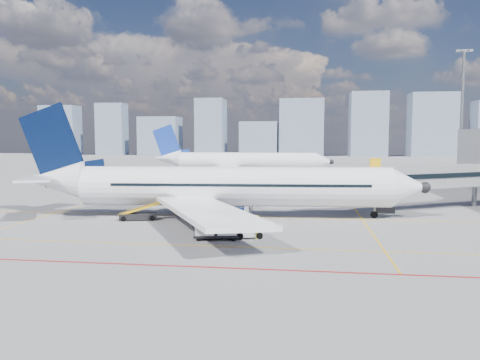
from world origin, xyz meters
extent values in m
plane|color=slate|center=(0.00, 0.00, 0.00)|extent=(420.00, 420.00, 0.00)
cube|color=#DEA20B|center=(0.00, 8.00, 0.01)|extent=(60.00, 0.18, 0.01)
cube|color=#DEA20B|center=(0.00, -6.00, 0.01)|extent=(80.00, 0.15, 0.01)
cube|color=#DEA20B|center=(14.00, 2.00, 0.01)|extent=(0.15, 28.00, 0.01)
cube|color=#DEA20B|center=(-20.00, 8.00, 0.01)|extent=(0.15, 30.00, 0.01)
cube|color=maroon|center=(0.00, -12.00, 0.01)|extent=(90.00, 0.25, 0.01)
cube|color=gray|center=(22.25, 16.15, 3.90)|extent=(20.84, 13.93, 2.60)
cube|color=black|center=(22.25, 16.15, 4.10)|extent=(20.52, 13.82, 0.55)
cube|color=gray|center=(12.70, 10.50, 3.90)|extent=(4.49, 4.56, 3.00)
cube|color=black|center=(17.00, 12.80, 0.35)|extent=(2.20, 1.00, 0.70)
cylinder|color=slate|center=(17.00, 12.80, 1.70)|extent=(0.56, 0.56, 2.70)
cylinder|color=slate|center=(29.00, 20.00, 1.95)|extent=(0.60, 0.60, 3.90)
cube|color=#DEA20B|center=(15.50, 10.30, 5.70)|extent=(1.26, 0.82, 1.20)
cylinder|color=slate|center=(38.00, 55.00, 12.50)|extent=(0.56, 0.56, 25.00)
cube|color=slate|center=(38.00, 55.00, 25.20)|extent=(3.20, 0.40, 0.50)
cube|color=#B7B9BF|center=(36.80, 54.75, 25.20)|extent=(0.60, 0.15, 0.35)
cube|color=#B7B9BF|center=(38.00, 54.75, 25.20)|extent=(0.60, 0.15, 0.35)
cube|color=#B7B9BF|center=(39.20, 54.75, 25.20)|extent=(0.60, 0.15, 0.35)
cube|color=slate|center=(-119.40, 190.00, 12.78)|extent=(18.87, 10.84, 25.56)
cube|color=slate|center=(-91.13, 190.00, 13.25)|extent=(14.35, 9.54, 26.51)
cube|color=slate|center=(-65.30, 190.00, 9.70)|extent=(19.71, 14.37, 19.40)
cube|color=slate|center=(-38.87, 190.00, 14.02)|extent=(13.63, 15.62, 28.05)
cube|color=slate|center=(-14.75, 190.00, 8.38)|extent=(18.59, 10.76, 16.75)
cube|color=slate|center=(6.13, 190.00, 13.81)|extent=(21.15, 11.48, 27.63)
cube|color=slate|center=(37.62, 190.00, 15.20)|extent=(17.04, 15.15, 30.40)
cube|color=slate|center=(66.95, 190.00, 14.86)|extent=(20.70, 13.00, 29.72)
cylinder|color=white|center=(0.63, 7.89, 3.30)|extent=(33.01, 6.72, 4.26)
cone|color=white|center=(18.93, 9.27, 3.30)|extent=(4.24, 4.55, 4.26)
sphere|color=black|center=(20.45, 9.39, 3.30)|extent=(1.29, 1.29, 1.20)
cone|color=white|center=(-19.20, 6.39, 3.90)|extent=(7.29, 4.78, 4.26)
cube|color=black|center=(17.51, 9.16, 3.90)|extent=(1.76, 1.76, 0.49)
cube|color=white|center=(-1.75, 17.57, 2.13)|extent=(11.43, 18.89, 0.63)
cube|color=white|center=(-0.27, -2.04, 2.13)|extent=(13.57, 18.57, 0.63)
cylinder|color=#061232|center=(-0.40, 14.16, 0.76)|extent=(4.11, 2.80, 2.51)
cylinder|color=#061232|center=(0.56, 1.53, 0.76)|extent=(4.11, 2.80, 2.51)
cylinder|color=#B7B9BF|center=(1.67, 14.32, 0.76)|extent=(0.58, 2.60, 2.58)
cylinder|color=#B7B9BF|center=(2.63, 1.68, 0.76)|extent=(0.58, 2.60, 2.58)
cube|color=#061232|center=(-19.20, 6.39, 7.67)|extent=(7.49, 0.91, 9.32)
cube|color=#061232|center=(-16.59, 6.58, 5.05)|extent=(6.17, 0.79, 2.35)
cube|color=white|center=(-19.90, 9.84, 4.28)|extent=(4.98, 6.82, 0.24)
cube|color=white|center=(-19.37, 2.87, 4.28)|extent=(5.65, 6.94, 0.24)
cylinder|color=slate|center=(15.33, 9.00, 0.90)|extent=(0.30, 0.30, 1.80)
cylinder|color=black|center=(15.33, 9.00, 0.38)|extent=(0.78, 0.34, 0.76)
cylinder|color=slate|center=(-0.68, 10.64, 0.80)|extent=(0.34, 0.34, 1.60)
cylinder|color=black|center=(-0.68, 10.64, 0.50)|extent=(1.05, 0.72, 1.00)
cylinder|color=slate|center=(-0.25, 4.97, 0.80)|extent=(0.34, 0.34, 1.60)
cylinder|color=black|center=(-0.25, 4.97, 0.50)|extent=(1.05, 0.72, 1.00)
cube|color=black|center=(1.01, 10.03, 3.63)|extent=(26.81, 2.13, 0.28)
cube|color=black|center=(1.33, 5.82, 3.63)|extent=(26.81, 2.13, 0.28)
cylinder|color=white|center=(-4.89, 63.25, 3.30)|extent=(30.76, 4.28, 3.99)
cone|color=white|center=(12.31, 63.09, 3.30)|extent=(3.72, 4.03, 3.99)
sphere|color=black|center=(13.75, 63.08, 3.30)|extent=(1.14, 1.14, 1.13)
cone|color=white|center=(-23.52, 63.42, 3.86)|extent=(6.59, 4.05, 3.99)
cube|color=black|center=(10.98, 63.10, 3.86)|extent=(1.55, 1.55, 0.46)
cube|color=white|center=(-6.34, 72.48, 2.20)|extent=(11.87, 17.59, 0.59)
cube|color=white|center=(-6.51, 54.05, 2.20)|extent=(11.62, 17.62, 0.59)
cylinder|color=#061232|center=(-5.35, 69.19, 0.92)|extent=(3.71, 2.39, 2.36)
cylinder|color=#061232|center=(-5.46, 57.32, 0.92)|extent=(3.71, 2.39, 2.36)
cylinder|color=#B7B9BF|center=(-3.40, 69.17, 0.92)|extent=(0.38, 2.42, 2.42)
cylinder|color=#B7B9BF|center=(-3.51, 57.30, 0.92)|extent=(0.38, 2.42, 2.42)
cube|color=#163498|center=(-23.52, 63.42, 7.40)|extent=(7.02, 0.39, 8.73)
cube|color=#163498|center=(-21.07, 63.40, 4.94)|extent=(5.78, 0.36, 2.20)
cube|color=white|center=(-23.90, 66.70, 4.22)|extent=(5.03, 6.47, 0.23)
cube|color=white|center=(-23.96, 60.15, 4.22)|extent=(4.96, 6.46, 0.23)
cylinder|color=black|center=(-5.89, 65.92, 0.50)|extent=(1.01, 0.66, 1.00)
cylinder|color=black|center=(-5.94, 60.60, 0.50)|extent=(1.01, 0.66, 1.00)
cylinder|color=black|center=(8.93, 63.12, 0.38)|extent=(0.76, 0.29, 0.76)
cube|color=white|center=(3.35, -2.55, 0.57)|extent=(2.52, 1.79, 0.83)
cube|color=white|center=(2.95, -2.66, 1.19)|extent=(1.31, 1.42, 0.62)
cube|color=black|center=(2.95, -2.66, 1.40)|extent=(1.19, 1.34, 0.36)
cylinder|color=black|center=(2.70, -3.31, 0.29)|extent=(0.62, 0.37, 0.58)
cylinder|color=black|center=(2.41, -2.21, 0.29)|extent=(0.62, 0.37, 0.58)
cylinder|color=black|center=(4.30, -2.88, 0.29)|extent=(0.62, 0.37, 0.58)
cylinder|color=black|center=(4.01, -1.78, 0.29)|extent=(0.62, 0.37, 0.58)
cube|color=black|center=(0.70, -3.47, 0.33)|extent=(3.91, 2.25, 0.18)
cube|color=white|center=(-0.21, -3.63, 1.23)|extent=(1.83, 1.79, 1.59)
cube|color=white|center=(1.60, -3.31, 1.23)|extent=(1.83, 1.79, 1.59)
cylinder|color=black|center=(-0.59, -4.42, 0.16)|extent=(0.35, 0.20, 0.33)
cylinder|color=black|center=(-0.84, -3.01, 0.16)|extent=(0.35, 0.20, 0.33)
cylinder|color=black|center=(2.23, -3.92, 0.16)|extent=(0.35, 0.20, 0.33)
cylinder|color=black|center=(1.98, -2.51, 0.16)|extent=(0.35, 0.20, 0.33)
cube|color=black|center=(-9.02, 4.50, 0.40)|extent=(3.99, 2.38, 0.63)
cube|color=black|center=(-8.33, 4.71, 1.34)|extent=(5.41, 2.42, 1.65)
cube|color=#DEA20B|center=(-8.47, 5.18, 1.34)|extent=(5.19, 1.63, 1.72)
cube|color=#DEA20B|center=(-8.19, 4.23, 1.34)|extent=(5.19, 1.63, 1.72)
cylinder|color=black|center=(-10.21, 3.48, 0.27)|extent=(0.58, 0.36, 0.54)
cylinder|color=black|center=(-10.57, 4.68, 0.27)|extent=(0.58, 0.36, 0.54)
cylinder|color=black|center=(-7.46, 4.31, 0.27)|extent=(0.58, 0.36, 0.54)
cylinder|color=black|center=(-7.83, 5.51, 0.27)|extent=(0.58, 0.36, 0.54)
imported|color=yellow|center=(4.16, -2.83, 1.00)|extent=(0.73, 0.86, 1.99)
camera|label=1|loc=(8.01, -41.36, 8.39)|focal=35.00mm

